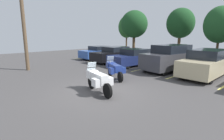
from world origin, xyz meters
The scene contains 14 objects.
ground centered at (0.00, 0.00, -0.05)m, with size 44.00×44.00×0.10m, color #423F3F.
motorcycle_touring centered at (0.03, -0.13, 0.64)m, with size 2.28×0.97×1.36m.
motorcycle_second centered at (-1.45, 2.26, 0.62)m, with size 2.18×1.24×1.32m.
parking_stripes centered at (-2.11, 6.90, 0.00)m, with size 17.62×4.68×0.01m.
car_blue centered at (-9.26, 7.02, 0.70)m, with size 1.92×4.30×1.43m.
car_black centered at (-6.40, 6.66, 0.75)m, with size 2.00×4.45×1.51m.
car_navy centered at (-3.76, 6.72, 0.71)m, with size 2.15×4.79×1.46m.
car_charcoal centered at (-0.49, 6.89, 0.97)m, with size 2.26×4.45×1.95m.
car_champagne centered at (2.11, 7.06, 0.87)m, with size 2.10×4.71×1.75m.
utility_pole centered at (-7.78, -1.00, 4.34)m, with size 1.51×1.17×8.37m.
tree_left centered at (-16.09, 18.61, 3.99)m, with size 3.01×3.01×5.93m.
tree_center_left centered at (-6.48, 19.74, 4.27)m, with size 3.93×3.93×6.41m.
tree_center centered at (-12.15, 16.15, 4.23)m, with size 4.13×4.13×6.33m.
tree_far_left centered at (-0.99, 18.69, 3.81)m, with size 3.62×3.62×5.97m.
Camera 1 is at (6.41, -4.92, 2.72)m, focal length 27.99 mm.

